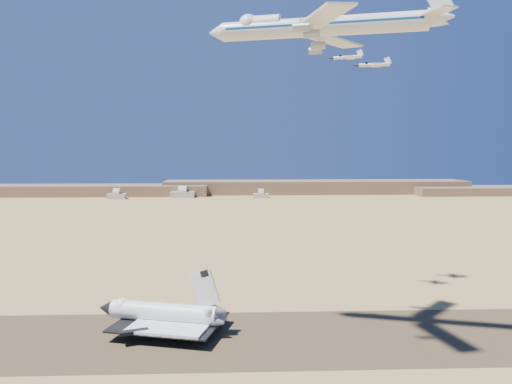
{
  "coord_description": "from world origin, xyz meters",
  "views": [
    {
      "loc": [
        7.34,
        -155.14,
        59.7
      ],
      "look_at": [
        14.16,
        8.0,
        46.2
      ],
      "focal_mm": 35.0,
      "sensor_mm": 36.0,
      "label": 1
    }
  ],
  "objects_px": {
    "shuttle": "(163,315)",
    "carrier_747": "(314,27)",
    "chase_jet_d": "(373,65)",
    "crew_c": "(192,336)",
    "crew_a": "(179,338)",
    "chase_jet_c": "(347,57)",
    "crew_b": "(186,339)"
  },
  "relations": [
    {
      "from": "carrier_747",
      "to": "crew_a",
      "type": "distance_m",
      "value": 103.8
    },
    {
      "from": "carrier_747",
      "to": "chase_jet_d",
      "type": "bearing_deg",
      "value": 76.78
    },
    {
      "from": "carrier_747",
      "to": "shuttle",
      "type": "bearing_deg",
      "value": -178.51
    },
    {
      "from": "crew_a",
      "to": "crew_c",
      "type": "relative_size",
      "value": 0.95
    },
    {
      "from": "crew_c",
      "to": "chase_jet_d",
      "type": "distance_m",
      "value": 132.0
    },
    {
      "from": "crew_b",
      "to": "chase_jet_d",
      "type": "relative_size",
      "value": 0.11
    },
    {
      "from": "shuttle",
      "to": "crew_c",
      "type": "distance_m",
      "value": 12.63
    },
    {
      "from": "carrier_747",
      "to": "crew_a",
      "type": "relative_size",
      "value": 45.44
    },
    {
      "from": "crew_b",
      "to": "chase_jet_c",
      "type": "distance_m",
      "value": 122.83
    },
    {
      "from": "chase_jet_d",
      "to": "crew_c",
      "type": "bearing_deg",
      "value": -129.03
    },
    {
      "from": "crew_c",
      "to": "chase_jet_d",
      "type": "bearing_deg",
      "value": -103.4
    },
    {
      "from": "crew_a",
      "to": "chase_jet_c",
      "type": "bearing_deg",
      "value": -31.48
    },
    {
      "from": "crew_c",
      "to": "chase_jet_d",
      "type": "height_order",
      "value": "chase_jet_d"
    },
    {
      "from": "shuttle",
      "to": "crew_c",
      "type": "height_order",
      "value": "shuttle"
    },
    {
      "from": "crew_c",
      "to": "chase_jet_c",
      "type": "relative_size",
      "value": 0.12
    },
    {
      "from": "crew_a",
      "to": "chase_jet_c",
      "type": "xyz_separation_m",
      "value": [
        62.38,
        46.46,
        96.03
      ]
    },
    {
      "from": "chase_jet_c",
      "to": "shuttle",
      "type": "bearing_deg",
      "value": -128.84
    },
    {
      "from": "crew_c",
      "to": "chase_jet_c",
      "type": "xyz_separation_m",
      "value": [
        58.68,
        44.89,
        95.99
      ]
    },
    {
      "from": "shuttle",
      "to": "crew_b",
      "type": "height_order",
      "value": "shuttle"
    },
    {
      "from": "chase_jet_c",
      "to": "chase_jet_d",
      "type": "relative_size",
      "value": 0.86
    },
    {
      "from": "crew_a",
      "to": "chase_jet_c",
      "type": "distance_m",
      "value": 123.58
    },
    {
      "from": "crew_c",
      "to": "chase_jet_d",
      "type": "relative_size",
      "value": 0.1
    },
    {
      "from": "crew_b",
      "to": "shuttle",
      "type": "bearing_deg",
      "value": 38.35
    },
    {
      "from": "chase_jet_d",
      "to": "crew_b",
      "type": "bearing_deg",
      "value": -128.16
    },
    {
      "from": "crew_a",
      "to": "crew_c",
      "type": "height_order",
      "value": "crew_c"
    },
    {
      "from": "carrier_747",
      "to": "chase_jet_d",
      "type": "xyz_separation_m",
      "value": [
        35.03,
        62.36,
        -0.12
      ]
    },
    {
      "from": "crew_b",
      "to": "chase_jet_d",
      "type": "bearing_deg",
      "value": -56.87
    },
    {
      "from": "shuttle",
      "to": "chase_jet_d",
      "type": "relative_size",
      "value": 2.81
    },
    {
      "from": "crew_b",
      "to": "carrier_747",
      "type": "bearing_deg",
      "value": -100.54
    },
    {
      "from": "crew_c",
      "to": "chase_jet_c",
      "type": "height_order",
      "value": "chase_jet_c"
    },
    {
      "from": "shuttle",
      "to": "carrier_747",
      "type": "xyz_separation_m",
      "value": [
        47.32,
        -12.34,
        90.15
      ]
    },
    {
      "from": "crew_b",
      "to": "crew_c",
      "type": "distance_m",
      "value": 3.14
    }
  ]
}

